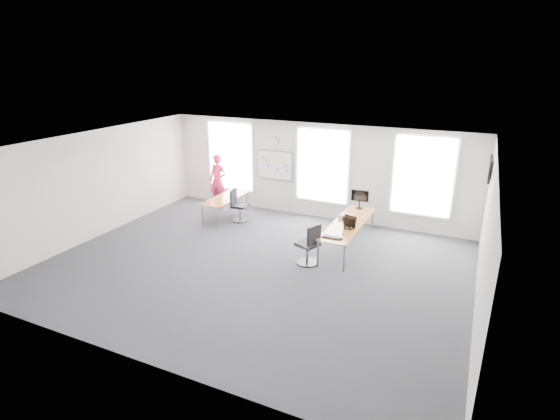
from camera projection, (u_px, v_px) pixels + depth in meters
The scene contains 24 objects.
floor at pixel (255, 266), 10.79m from camera, with size 10.00×10.00×0.00m, color #27272C.
ceiling at pixel (252, 145), 9.80m from camera, with size 10.00×10.00×0.00m, color white.
wall_back at pixel (314, 171), 13.72m from camera, with size 10.00×10.00×0.00m, color silver.
wall_front at pixel (134, 284), 6.87m from camera, with size 10.00×10.00×0.00m, color silver.
wall_left at pixel (97, 184), 12.28m from camera, with size 10.00×10.00×0.00m, color silver.
wall_right at pixel (485, 245), 8.31m from camera, with size 10.00×10.00×0.00m, color silver.
window_left at pixel (231, 156), 14.82m from camera, with size 1.60×0.06×2.20m, color silver.
window_mid at pixel (323, 166), 13.51m from camera, with size 1.60×0.06×2.20m, color silver.
window_right at pixel (423, 176), 12.32m from camera, with size 1.60×0.06×2.20m, color silver.
desk_right at pixel (348, 224), 11.62m from camera, with size 0.78×2.93×0.71m.
desk_left at pixel (225, 199), 13.89m from camera, with size 0.72×1.80×0.66m.
chair_right at pixel (309, 247), 10.75m from camera, with size 0.62×0.62×1.05m.
chair_left at pixel (238, 207), 13.66m from camera, with size 0.54×0.54×1.01m.
person at pixel (218, 181), 14.71m from camera, with size 0.67×0.44×1.85m, color #E62D5D.
whiteboard at pixel (275, 165), 14.21m from camera, with size 1.20×0.03×0.90m, color white.
wall_clock at pixel (275, 141), 13.95m from camera, with size 0.30×0.30×0.04m, color gray.
tv at pixel (490, 169), 10.63m from camera, with size 0.06×0.90×0.55m, color black.
keyboard at pixel (332, 237), 10.62m from camera, with size 0.48×0.17×0.02m, color black.
mouse at pixel (342, 239), 10.53m from camera, with size 0.07×0.11×0.04m, color black.
lens_cap at pixel (343, 235), 10.82m from camera, with size 0.06×0.06×0.01m, color black.
headphones at pixel (348, 228), 11.13m from camera, with size 0.19×0.10×0.11m.
laptop_sleeve at pixel (349, 222), 11.27m from camera, with size 0.38×0.30×0.30m.
paper_stack at pixel (345, 217), 11.87m from camera, with size 0.33×0.25×0.11m, color beige.
monitor at pixel (360, 198), 12.58m from camera, with size 0.51×0.21×0.56m.
Camera 1 is at (4.66, -8.56, 4.86)m, focal length 28.00 mm.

